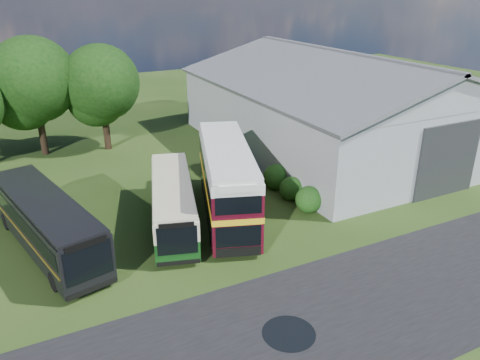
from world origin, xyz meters
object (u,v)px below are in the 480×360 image
bus_maroon_double (227,182)px  bus_dark_single (46,223)px  storage_shed (336,98)px  bus_green_single (173,202)px

bus_maroon_double → bus_dark_single: bearing=-164.8°
storage_shed → bus_dark_single: 25.68m
bus_green_single → bus_maroon_double: size_ratio=0.94×
storage_shed → bus_dark_single: bearing=-162.6°
bus_dark_single → bus_green_single: bearing=-15.0°
bus_maroon_double → bus_green_single: bearing=-168.8°
storage_shed → bus_maroon_double: 16.59m
bus_maroon_double → bus_dark_single: 10.19m
storage_shed → bus_green_single: (-17.51, -7.87, -2.72)m
bus_green_single → bus_dark_single: (-6.87, 0.22, 0.15)m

